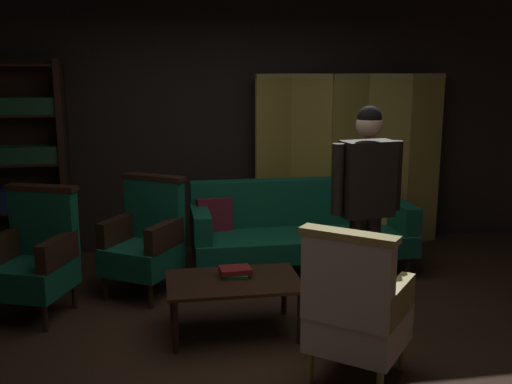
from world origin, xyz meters
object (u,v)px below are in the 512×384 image
at_px(velvet_couch, 300,226).
at_px(coffee_table, 234,286).
at_px(folding_screen, 350,159).
at_px(standing_figure, 366,195).
at_px(bookshelf, 21,161).
at_px(armchair_wing_left, 35,256).
at_px(book_red_leather, 235,270).
at_px(armchair_gilt_accent, 356,310).
at_px(armchair_wing_right, 145,239).
at_px(book_green_cloth, 235,274).

distance_m(velvet_couch, coffee_table, 1.53).
bearing_deg(folding_screen, standing_figure, -104.86).
height_order(bookshelf, standing_figure, bookshelf).
bearing_deg(velvet_couch, armchair_wing_left, -164.11).
height_order(folding_screen, bookshelf, bookshelf).
xyz_separation_m(armchair_wing_left, book_red_leather, (1.55, -0.53, -0.02)).
bearing_deg(armchair_gilt_accent, armchair_wing_left, 146.35).
xyz_separation_m(armchair_gilt_accent, armchair_wing_left, (-2.19, 1.46, 0.00)).
bearing_deg(standing_figure, book_red_leather, 178.01).
xyz_separation_m(bookshelf, armchair_wing_right, (1.21, -1.08, -0.56)).
bearing_deg(armchair_wing_right, folding_screen, 25.83).
bearing_deg(armchair_gilt_accent, coffee_table, 128.18).
relative_size(armchair_wing_right, standing_figure, 0.61).
bearing_deg(standing_figure, book_green_cloth, 178.01).
bearing_deg(standing_figure, bookshelf, 145.71).
height_order(coffee_table, armchair_gilt_accent, armchair_gilt_accent).
distance_m(folding_screen, book_red_leather, 2.52).
xyz_separation_m(standing_figure, book_green_cloth, (-1.01, 0.04, -0.59)).
bearing_deg(velvet_couch, bookshelf, 164.61).
height_order(armchair_gilt_accent, book_red_leather, armchair_gilt_accent).
bearing_deg(coffee_table, book_green_cloth, 72.62).
bearing_deg(bookshelf, armchair_wing_left, -76.24).
relative_size(folding_screen, bookshelf, 1.04).
bearing_deg(velvet_couch, armchair_gilt_accent, -94.45).
xyz_separation_m(bookshelf, book_green_cloth, (1.90, -1.95, -0.61)).
distance_m(armchair_gilt_accent, standing_figure, 1.10).
distance_m(armchair_wing_left, standing_figure, 2.68).
relative_size(bookshelf, book_green_cloth, 10.18).
bearing_deg(coffee_table, armchair_wing_left, 158.12).
distance_m(bookshelf, armchair_wing_left, 1.56).
bearing_deg(armchair_wing_right, bookshelf, 138.28).
bearing_deg(velvet_couch, standing_figure, -80.55).
distance_m(coffee_table, book_green_cloth, 0.10).
xyz_separation_m(velvet_couch, armchair_wing_left, (-2.35, -0.67, 0.04)).
bearing_deg(book_green_cloth, folding_screen, 51.61).
bearing_deg(armchair_gilt_accent, book_red_leather, 124.69).
bearing_deg(book_green_cloth, armchair_wing_left, 161.01).
bearing_deg(armchair_gilt_accent, armchair_wing_right, 126.45).
relative_size(armchair_gilt_accent, book_red_leather, 4.46).
bearing_deg(armchair_gilt_accent, folding_screen, 72.62).
height_order(velvet_couch, coffee_table, velvet_couch).
bearing_deg(armchair_wing_left, armchair_wing_right, 20.81).
bearing_deg(book_green_cloth, velvet_couch, 56.23).
bearing_deg(book_red_leather, armchair_gilt_accent, -55.31).
bearing_deg(bookshelf, book_green_cloth, -45.77).
distance_m(folding_screen, standing_figure, 2.04).
height_order(armchair_wing_right, standing_figure, standing_figure).
distance_m(armchair_gilt_accent, armchair_wing_left, 2.63).
relative_size(armchair_gilt_accent, standing_figure, 0.61).
xyz_separation_m(bookshelf, standing_figure, (2.91, -1.98, -0.02)).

